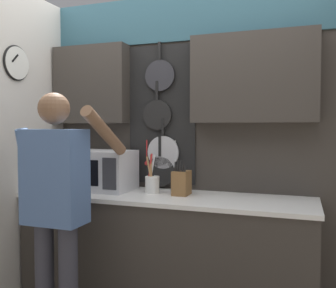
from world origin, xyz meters
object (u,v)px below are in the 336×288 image
at_px(utensil_crock, 152,183).
at_px(person, 56,197).
at_px(microwave, 101,170).
at_px(knife_block, 181,182).

distance_m(utensil_crock, person, 0.74).
xyz_separation_m(microwave, knife_block, (0.67, 0.00, -0.06)).
distance_m(microwave, knife_block, 0.67).
height_order(microwave, utensil_crock, microwave).
relative_size(microwave, person, 0.31).
distance_m(knife_block, utensil_crock, 0.23).
height_order(utensil_crock, person, person).
xyz_separation_m(microwave, person, (0.03, -0.61, -0.10)).
height_order(knife_block, person, person).
bearing_deg(utensil_crock, person, -123.37).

